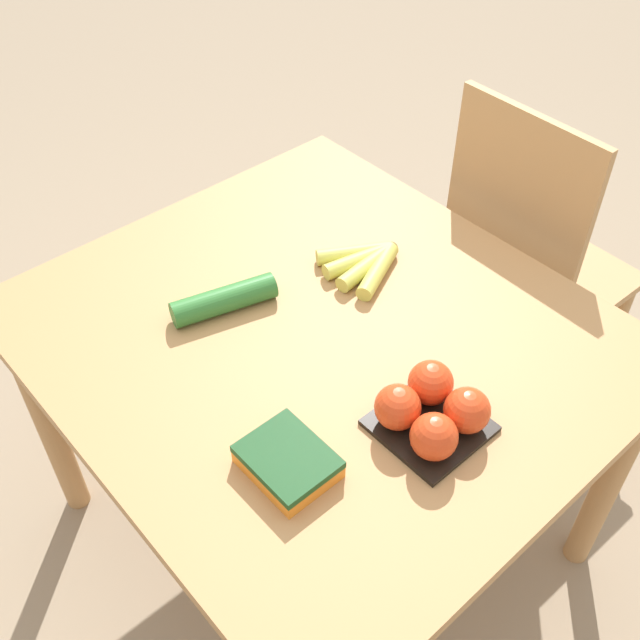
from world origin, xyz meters
TOP-DOWN VIEW (x-y plane):
  - ground_plane at (0.00, 0.00)m, footprint 12.00×12.00m
  - dining_table at (0.00, 0.00)m, footprint 1.10×0.99m
  - chair at (0.01, 0.71)m, footprint 0.43×0.41m
  - banana_bunch at (-0.08, 0.20)m, footprint 0.18×0.18m
  - tomato_pack at (0.30, -0.01)m, footprint 0.18×0.18m
  - carrot_bag at (0.21, -0.25)m, footprint 0.15×0.12m
  - cucumber_near at (-0.17, -0.10)m, footprint 0.11×0.22m

SIDE VIEW (x-z plane):
  - ground_plane at x=0.00m, z-range 0.00..0.00m
  - chair at x=0.01m, z-range 0.01..0.99m
  - dining_table at x=0.00m, z-range 0.26..0.99m
  - banana_bunch at x=-0.08m, z-range 0.72..0.76m
  - carrot_bag at x=0.21m, z-range 0.73..0.77m
  - cucumber_near at x=-0.17m, z-range 0.72..0.78m
  - tomato_pack at x=0.30m, z-range 0.72..0.81m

